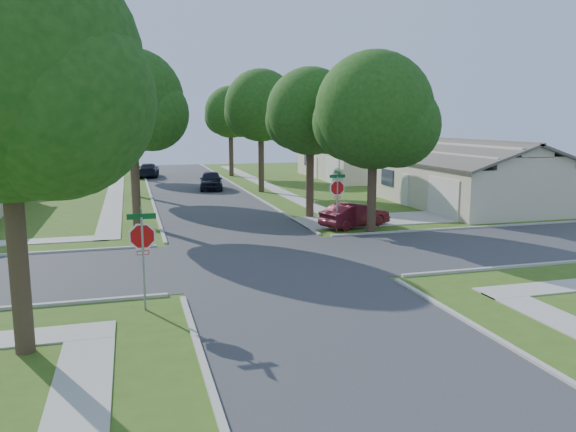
% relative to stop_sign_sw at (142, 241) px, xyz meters
% --- Properties ---
extents(ground, '(100.00, 100.00, 0.00)m').
position_rel_stop_sign_sw_xyz_m(ground, '(4.70, 4.70, -2.03)').
color(ground, '#375717').
rests_on(ground, ground).
extents(road_ns, '(7.00, 100.00, 0.02)m').
position_rel_stop_sign_sw_xyz_m(road_ns, '(4.70, 4.70, -2.03)').
color(road_ns, '#333335').
rests_on(road_ns, ground).
extents(sidewalk_ne, '(1.20, 40.00, 0.04)m').
position_rel_stop_sign_sw_xyz_m(sidewalk_ne, '(10.80, 30.70, -2.01)').
color(sidewalk_ne, '#9E9B91').
rests_on(sidewalk_ne, ground).
extents(sidewalk_nw, '(1.20, 40.00, 0.04)m').
position_rel_stop_sign_sw_xyz_m(sidewalk_nw, '(-1.40, 30.70, -2.01)').
color(sidewalk_nw, '#9E9B91').
rests_on(sidewalk_nw, ground).
extents(driveway, '(8.80, 3.60, 0.05)m').
position_rel_stop_sign_sw_xyz_m(driveway, '(12.60, 11.80, -2.01)').
color(driveway, '#9E9B91').
rests_on(driveway, ground).
extents(stop_sign_sw, '(1.05, 0.80, 2.98)m').
position_rel_stop_sign_sw_xyz_m(stop_sign_sw, '(0.00, 0.00, 0.00)').
color(stop_sign_sw, gray).
rests_on(stop_sign_sw, ground).
extents(stop_sign_ne, '(1.05, 0.80, 2.98)m').
position_rel_stop_sign_sw_xyz_m(stop_sign_ne, '(9.40, 9.40, 0.00)').
color(stop_sign_ne, gray).
rests_on(stop_sign_ne, ground).
extents(tree_e_near, '(4.97, 4.80, 8.28)m').
position_rel_stop_sign_sw_xyz_m(tree_e_near, '(9.45, 13.71, 3.61)').
color(tree_e_near, '#38281C').
rests_on(tree_e_near, ground).
extents(tree_e_mid, '(5.59, 5.40, 9.21)m').
position_rel_stop_sign_sw_xyz_m(tree_e_mid, '(9.46, 25.71, 4.22)').
color(tree_e_mid, '#38281C').
rests_on(tree_e_mid, ground).
extents(tree_e_far, '(5.17, 5.00, 8.72)m').
position_rel_stop_sign_sw_xyz_m(tree_e_far, '(9.45, 38.71, 3.95)').
color(tree_e_far, '#38281C').
rests_on(tree_e_far, ground).
extents(tree_w_near, '(5.38, 5.20, 8.97)m').
position_rel_stop_sign_sw_xyz_m(tree_w_near, '(0.06, 13.71, 4.08)').
color(tree_w_near, '#38281C').
rests_on(tree_w_near, ground).
extents(tree_w_mid, '(5.80, 5.60, 9.56)m').
position_rel_stop_sign_sw_xyz_m(tree_w_mid, '(0.06, 25.71, 4.46)').
color(tree_w_mid, '#38281C').
rests_on(tree_w_mid, ground).
extents(tree_w_far, '(4.76, 4.60, 8.04)m').
position_rel_stop_sign_sw_xyz_m(tree_w_far, '(0.05, 38.71, 3.48)').
color(tree_w_far, '#38281C').
rests_on(tree_w_far, ground).
extents(tree_sw_corner, '(6.21, 6.00, 9.55)m').
position_rel_stop_sign_sw_xyz_m(tree_sw_corner, '(-2.74, -2.29, 4.23)').
color(tree_sw_corner, '#38281C').
rests_on(tree_sw_corner, ground).
extents(tree_ne_corner, '(5.80, 5.60, 8.66)m').
position_rel_stop_sign_sw_xyz_m(tree_ne_corner, '(11.06, 8.91, 3.56)').
color(tree_ne_corner, '#38281C').
rests_on(tree_ne_corner, ground).
extents(house_ne_near, '(8.42, 13.60, 4.23)m').
position_rel_stop_sign_sw_xyz_m(house_ne_near, '(20.69, 15.70, -0.51)').
color(house_ne_near, beige).
rests_on(house_ne_near, ground).
extents(house_ne_far, '(8.42, 13.60, 4.23)m').
position_rel_stop_sign_sw_xyz_m(house_ne_far, '(20.69, 33.70, -0.51)').
color(house_ne_far, beige).
rests_on(house_ne_far, ground).
extents(car_driveway, '(4.03, 2.58, 1.25)m').
position_rel_stop_sign_sw_xyz_m(car_driveway, '(10.70, 10.23, -1.40)').
color(car_driveway, '#4B0F18').
rests_on(car_driveway, ground).
extents(car_curb_east, '(2.30, 4.50, 1.47)m').
position_rel_stop_sign_sw_xyz_m(car_curb_east, '(5.90, 28.16, -1.30)').
color(car_curb_east, black).
rests_on(car_curb_east, ground).
extents(car_curb_west, '(2.28, 4.76, 1.34)m').
position_rel_stop_sign_sw_xyz_m(car_curb_west, '(1.50, 39.83, -1.36)').
color(car_curb_west, black).
rests_on(car_curb_west, ground).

